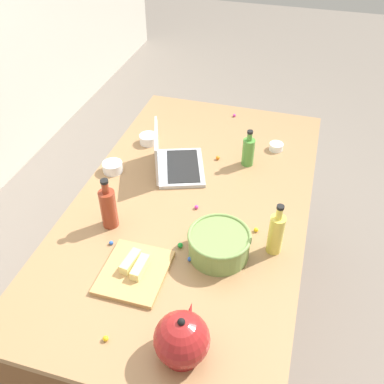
{
  "coord_description": "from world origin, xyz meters",
  "views": [
    {
      "loc": [
        -1.45,
        -0.42,
        2.21
      ],
      "look_at": [
        0.0,
        0.0,
        0.95
      ],
      "focal_mm": 41.12,
      "sensor_mm": 36.0,
      "label": 1
    }
  ],
  "objects_px": {
    "mixing_bowl_large": "(219,244)",
    "ramekin_wide": "(148,139)",
    "bottle_oil": "(276,233)",
    "cutting_board": "(134,272)",
    "butter_stick_right": "(131,261)",
    "bottle_soy": "(108,207)",
    "laptop": "(173,162)",
    "kettle": "(182,339)",
    "bottle_olive": "(248,151)",
    "butter_stick_left": "(140,267)",
    "ramekin_medium": "(276,147)",
    "ramekin_small": "(113,167)"
  },
  "relations": [
    {
      "from": "kettle",
      "to": "bottle_olive",
      "type": "bearing_deg",
      "value": -0.47
    },
    {
      "from": "mixing_bowl_large",
      "to": "butter_stick_right",
      "type": "relative_size",
      "value": 2.27
    },
    {
      "from": "kettle",
      "to": "mixing_bowl_large",
      "type": "bearing_deg",
      "value": -1.57
    },
    {
      "from": "laptop",
      "to": "bottle_oil",
      "type": "relative_size",
      "value": 1.55
    },
    {
      "from": "bottle_olive",
      "to": "butter_stick_right",
      "type": "distance_m",
      "value": 0.85
    },
    {
      "from": "cutting_board",
      "to": "ramekin_medium",
      "type": "relative_size",
      "value": 3.82
    },
    {
      "from": "laptop",
      "to": "kettle",
      "type": "xyz_separation_m",
      "value": [
        -0.94,
        -0.33,
        0.03
      ]
    },
    {
      "from": "bottle_olive",
      "to": "cutting_board",
      "type": "relative_size",
      "value": 0.7
    },
    {
      "from": "cutting_board",
      "to": "butter_stick_right",
      "type": "relative_size",
      "value": 2.5
    },
    {
      "from": "laptop",
      "to": "ramekin_small",
      "type": "distance_m",
      "value": 0.3
    },
    {
      "from": "bottle_soy",
      "to": "ramekin_wide",
      "type": "distance_m",
      "value": 0.65
    },
    {
      "from": "bottle_soy",
      "to": "kettle",
      "type": "bearing_deg",
      "value": -136.09
    },
    {
      "from": "butter_stick_left",
      "to": "butter_stick_right",
      "type": "relative_size",
      "value": 1.0
    },
    {
      "from": "laptop",
      "to": "butter_stick_left",
      "type": "distance_m",
      "value": 0.67
    },
    {
      "from": "laptop",
      "to": "bottle_soy",
      "type": "height_order",
      "value": "bottle_soy"
    },
    {
      "from": "mixing_bowl_large",
      "to": "bottle_oil",
      "type": "xyz_separation_m",
      "value": [
        0.08,
        -0.21,
        0.04
      ]
    },
    {
      "from": "laptop",
      "to": "butter_stick_right",
      "type": "relative_size",
      "value": 3.33
    },
    {
      "from": "bottle_olive",
      "to": "mixing_bowl_large",
      "type": "bearing_deg",
      "value": -179.69
    },
    {
      "from": "bottle_soy",
      "to": "cutting_board",
      "type": "height_order",
      "value": "bottle_soy"
    },
    {
      "from": "kettle",
      "to": "butter_stick_left",
      "type": "xyz_separation_m",
      "value": [
        0.27,
        0.25,
        -0.04
      ]
    },
    {
      "from": "butter_stick_left",
      "to": "bottle_soy",
      "type": "bearing_deg",
      "value": 45.49
    },
    {
      "from": "kettle",
      "to": "ramekin_small",
      "type": "xyz_separation_m",
      "value": [
        0.84,
        0.62,
        -0.05
      ]
    },
    {
      "from": "bottle_soy",
      "to": "bottle_oil",
      "type": "xyz_separation_m",
      "value": [
        0.05,
        -0.69,
        -0.0
      ]
    },
    {
      "from": "mixing_bowl_large",
      "to": "bottle_soy",
      "type": "height_order",
      "value": "bottle_soy"
    },
    {
      "from": "mixing_bowl_large",
      "to": "ramekin_wide",
      "type": "relative_size",
      "value": 2.61
    },
    {
      "from": "mixing_bowl_large",
      "to": "bottle_oil",
      "type": "bearing_deg",
      "value": -68.57
    },
    {
      "from": "bottle_oil",
      "to": "kettle",
      "type": "distance_m",
      "value": 0.58
    },
    {
      "from": "ramekin_small",
      "to": "kettle",
      "type": "bearing_deg",
      "value": -143.7
    },
    {
      "from": "butter_stick_right",
      "to": "ramekin_medium",
      "type": "bearing_deg",
      "value": -23.79
    },
    {
      "from": "butter_stick_left",
      "to": "butter_stick_right",
      "type": "height_order",
      "value": "same"
    },
    {
      "from": "bottle_soy",
      "to": "butter_stick_left",
      "type": "height_order",
      "value": "bottle_soy"
    },
    {
      "from": "butter_stick_left",
      "to": "bottle_olive",
      "type": "bearing_deg",
      "value": -17.61
    },
    {
      "from": "bottle_oil",
      "to": "cutting_board",
      "type": "distance_m",
      "value": 0.57
    },
    {
      "from": "kettle",
      "to": "ramekin_medium",
      "type": "relative_size",
      "value": 2.96
    },
    {
      "from": "bottle_soy",
      "to": "ramekin_medium",
      "type": "relative_size",
      "value": 3.33
    },
    {
      "from": "laptop",
      "to": "butter_stick_left",
      "type": "relative_size",
      "value": 3.33
    },
    {
      "from": "cutting_board",
      "to": "laptop",
      "type": "bearing_deg",
      "value": 5.35
    },
    {
      "from": "mixing_bowl_large",
      "to": "ramekin_small",
      "type": "relative_size",
      "value": 2.54
    },
    {
      "from": "bottle_olive",
      "to": "kettle",
      "type": "height_order",
      "value": "bottle_olive"
    },
    {
      "from": "mixing_bowl_large",
      "to": "ramekin_medium",
      "type": "xyz_separation_m",
      "value": [
        0.8,
        -0.12,
        -0.04
      ]
    },
    {
      "from": "mixing_bowl_large",
      "to": "ramekin_medium",
      "type": "distance_m",
      "value": 0.81
    },
    {
      "from": "laptop",
      "to": "bottle_oil",
      "type": "xyz_separation_m",
      "value": [
        -0.4,
        -0.55,
        0.05
      ]
    },
    {
      "from": "butter_stick_left",
      "to": "ramekin_small",
      "type": "height_order",
      "value": "butter_stick_left"
    },
    {
      "from": "laptop",
      "to": "butter_stick_left",
      "type": "xyz_separation_m",
      "value": [
        -0.66,
        -0.09,
        -0.01
      ]
    },
    {
      "from": "laptop",
      "to": "kettle",
      "type": "height_order",
      "value": "laptop"
    },
    {
      "from": "laptop",
      "to": "butter_stick_left",
      "type": "bearing_deg",
      "value": -172.67
    },
    {
      "from": "cutting_board",
      "to": "butter_stick_right",
      "type": "distance_m",
      "value": 0.04
    },
    {
      "from": "bottle_oil",
      "to": "butter_stick_right",
      "type": "height_order",
      "value": "bottle_oil"
    },
    {
      "from": "bottle_soy",
      "to": "cutting_board",
      "type": "relative_size",
      "value": 0.87
    },
    {
      "from": "butter_stick_left",
      "to": "butter_stick_right",
      "type": "distance_m",
      "value": 0.05
    }
  ]
}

